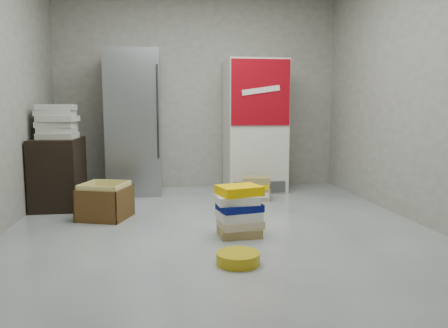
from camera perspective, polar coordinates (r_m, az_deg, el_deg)
ground at (r=4.04m, az=-0.29°, el=-9.16°), size 5.00×5.00×0.00m
room_shell at (r=3.93m, az=-0.30°, el=16.85°), size 4.04×5.04×2.82m
steel_fridge at (r=5.99m, az=-11.68°, el=5.27°), size 0.70×0.72×1.90m
coke_cooler at (r=6.10m, az=4.04°, el=5.01°), size 0.80×0.73×1.80m
wood_shelf at (r=5.43m, az=-20.79°, el=-1.07°), size 0.50×0.80×0.80m
supply_box_stack at (r=5.39m, az=-20.97°, el=5.21°), size 0.44×0.44×0.39m
phonebook_stack_main at (r=3.95m, az=1.96°, el=-6.13°), size 0.44×0.38×0.46m
phonebook_stack_side at (r=5.51m, az=4.19°, el=-3.18°), size 0.41×0.37×0.29m
cardboard_box at (r=4.73m, az=-15.28°, el=-5.05°), size 0.59×0.59×0.38m
bucket_lid at (r=3.30m, az=1.84°, el=-12.20°), size 0.40×0.40×0.09m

